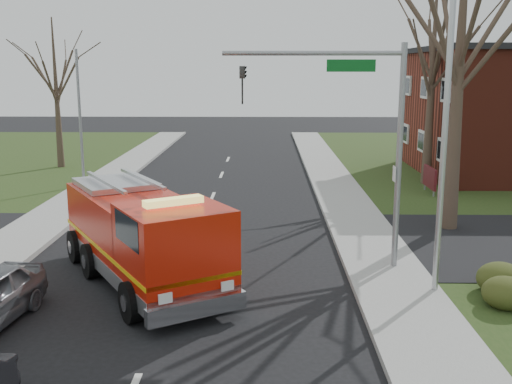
{
  "coord_description": "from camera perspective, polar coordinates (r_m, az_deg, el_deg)",
  "views": [
    {
      "loc": [
        2.56,
        -16.07,
        6.09
      ],
      "look_at": [
        2.24,
        3.59,
        2.0
      ],
      "focal_mm": 42.0,
      "sensor_mm": 36.0,
      "label": 1
    }
  ],
  "objects": [
    {
      "name": "traffic_signal_mast",
      "position": [
        17.82,
        9.57,
        7.14
      ],
      "size": [
        5.29,
        0.18,
        6.8
      ],
      "color": "gray",
      "rests_on": "ground"
    },
    {
      "name": "bare_tree_far",
      "position": [
        32.2,
        16.51,
        11.99
      ],
      "size": [
        5.25,
        5.25,
        10.5
      ],
      "color": "#402F25",
      "rests_on": "ground"
    },
    {
      "name": "streetlight_pole",
      "position": [
        16.3,
        17.35,
        5.8
      ],
      "size": [
        1.48,
        0.16,
        8.4
      ],
      "color": "#B7BABF",
      "rests_on": "ground"
    },
    {
      "name": "health_center_sign",
      "position": [
        30.11,
        16.22,
        1.32
      ],
      "size": [
        0.12,
        2.0,
        1.4
      ],
      "color": "#501218",
      "rests_on": "ground"
    },
    {
      "name": "fire_engine",
      "position": [
        17.33,
        -10.66,
        -4.39
      ],
      "size": [
        5.92,
        7.55,
        2.95
      ],
      "rotation": [
        0.0,
        0.0,
        0.55
      ],
      "color": "red",
      "rests_on": "ground"
    },
    {
      "name": "hedge_corner",
      "position": [
        17.29,
        22.98,
        -7.8
      ],
      "size": [
        2.8,
        2.0,
        0.9
      ],
      "primitive_type": "ellipsoid",
      "color": "#2D3413",
      "rests_on": "lawn_right"
    },
    {
      "name": "bare_tree_near",
      "position": [
        23.17,
        18.99,
        14.41
      ],
      "size": [
        6.0,
        6.0,
        12.0
      ],
      "color": "#402F25",
      "rests_on": "ground"
    },
    {
      "name": "ground",
      "position": [
        17.37,
        -7.68,
        -8.88
      ],
      "size": [
        120.0,
        120.0,
        0.0
      ],
      "primitive_type": "plane",
      "color": "black",
      "rests_on": "ground"
    },
    {
      "name": "utility_pole_far",
      "position": [
        31.6,
        -16.4,
        6.58
      ],
      "size": [
        0.14,
        0.14,
        7.0
      ],
      "primitive_type": "cylinder",
      "color": "gray",
      "rests_on": "ground"
    },
    {
      "name": "sidewalk_right",
      "position": [
        17.54,
        13.01,
        -8.62
      ],
      "size": [
        2.4,
        80.0,
        0.15
      ],
      "primitive_type": "cube",
      "color": "gray",
      "rests_on": "ground"
    },
    {
      "name": "bare_tree_left",
      "position": [
        38.2,
        -18.57,
        10.37
      ],
      "size": [
        4.5,
        4.5,
        9.0
      ],
      "color": "#402F25",
      "rests_on": "ground"
    }
  ]
}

